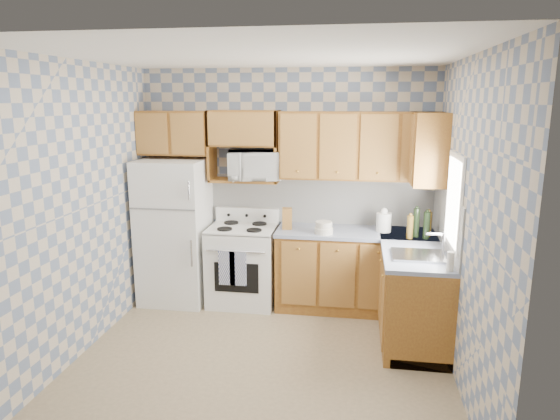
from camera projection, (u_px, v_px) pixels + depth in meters
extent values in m
plane|color=#78684D|center=(262.00, 359.00, 4.62)|extent=(3.40, 3.40, 0.00)
cube|color=slate|center=(287.00, 186.00, 5.87)|extent=(3.40, 0.02, 2.70)
cube|color=slate|center=(465.00, 224.00, 4.07)|extent=(0.02, 3.20, 2.70)
cube|color=white|center=(321.00, 200.00, 5.84)|extent=(2.60, 0.02, 0.56)
cube|color=white|center=(446.00, 219.00, 4.88)|extent=(0.02, 1.60, 0.56)
cube|color=white|center=(175.00, 231.00, 5.84)|extent=(0.75, 0.70, 1.68)
cube|color=white|center=(243.00, 266.00, 5.82)|extent=(0.76, 0.65, 0.90)
cube|color=silver|center=(242.00, 228.00, 5.73)|extent=(0.76, 0.65, 0.02)
cube|color=white|center=(247.00, 215.00, 5.97)|extent=(0.76, 0.08, 0.17)
cube|color=navy|center=(227.00, 268.00, 5.49)|extent=(0.18, 0.02, 0.39)
cube|color=navy|center=(238.00, 268.00, 5.47)|extent=(0.18, 0.02, 0.39)
cube|color=brown|center=(355.00, 272.00, 5.66)|extent=(1.75, 0.60, 0.88)
cube|color=brown|center=(411.00, 291.00, 5.09)|extent=(0.60, 1.60, 0.88)
cube|color=slate|center=(356.00, 232.00, 5.55)|extent=(1.77, 0.63, 0.04)
cube|color=slate|center=(413.00, 248.00, 4.99)|extent=(0.63, 1.60, 0.04)
cube|color=brown|center=(359.00, 146.00, 5.48)|extent=(1.75, 0.33, 0.74)
cube|color=brown|center=(175.00, 133.00, 5.77)|extent=(0.82, 0.33, 0.50)
cube|color=brown|center=(428.00, 148.00, 5.20)|extent=(0.33, 0.70, 0.74)
cube|color=brown|center=(245.00, 180.00, 5.77)|extent=(0.80, 0.33, 0.03)
imported|color=white|center=(254.00, 165.00, 5.68)|extent=(0.66, 0.52, 0.33)
cube|color=#B7B7BC|center=(418.00, 256.00, 4.64)|extent=(0.48, 0.40, 0.03)
cube|color=white|center=(454.00, 202.00, 4.49)|extent=(0.02, 0.66, 0.86)
cylinder|color=black|center=(416.00, 223.00, 5.27)|extent=(0.07, 0.07, 0.31)
cylinder|color=black|center=(426.00, 225.00, 5.20)|extent=(0.07, 0.07, 0.29)
cylinder|color=brown|center=(428.00, 224.00, 5.30)|extent=(0.07, 0.07, 0.27)
cylinder|color=brown|center=(410.00, 227.00, 5.21)|extent=(0.07, 0.07, 0.25)
cube|color=brown|center=(287.00, 218.00, 5.61)|extent=(0.12, 0.12, 0.24)
cylinder|color=white|center=(384.00, 222.00, 5.50)|extent=(0.17, 0.17, 0.21)
cylinder|color=beige|center=(450.00, 262.00, 4.23)|extent=(0.06, 0.06, 0.17)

